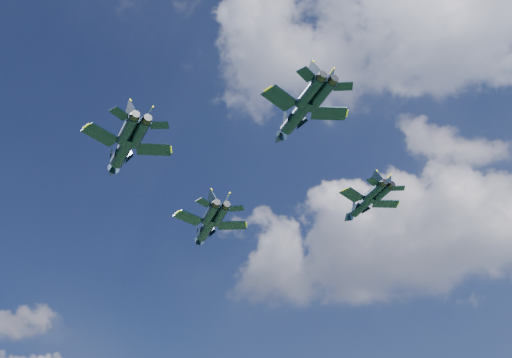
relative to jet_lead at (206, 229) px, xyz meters
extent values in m
cylinder|color=black|center=(0.42, -0.42, -0.08)|extent=(8.35, 8.41, 1.98)
cone|color=black|center=(-4.06, 4.10, -0.08)|extent=(3.33, 3.34, 1.87)
ellipsoid|color=brown|center=(-2.13, 2.15, 0.52)|extent=(2.97, 2.99, 0.90)
cube|color=black|center=(-0.85, -4.76, -0.08)|extent=(4.62, 5.76, 0.20)
cube|color=black|center=(4.77, 0.80, -0.08)|extent=(5.76, 4.58, 0.20)
cube|color=black|center=(4.03, -8.12, -0.08)|extent=(2.35, 3.00, 0.15)
cube|color=black|center=(8.08, -4.11, -0.08)|extent=(3.00, 2.33, 0.15)
cube|color=black|center=(4.58, -6.34, 1.45)|extent=(2.82, 1.94, 3.30)
cube|color=black|center=(6.29, -4.64, 1.45)|extent=(1.94, 2.83, 3.30)
cylinder|color=black|center=(0.42, -26.49, -0.29)|extent=(8.99, 7.78, 1.99)
cone|color=black|center=(-4.58, -22.47, -0.29)|extent=(3.41, 3.26, 1.88)
ellipsoid|color=brown|center=(-2.42, -24.20, 0.32)|extent=(3.14, 2.82, 0.91)
cube|color=black|center=(-0.35, -30.97, -0.29)|extent=(4.22, 5.69, 0.20)
cube|color=black|center=(4.63, -24.77, -0.29)|extent=(5.84, 4.99, 0.20)
cube|color=black|center=(4.90, -33.78, -0.29)|extent=(2.12, 2.91, 0.15)
cube|color=black|center=(8.50, -29.30, -0.29)|extent=(3.09, 2.57, 0.15)
cube|color=black|center=(5.25, -31.93, 1.25)|extent=(3.01, 1.93, 3.32)
cube|color=black|center=(6.77, -30.04, 1.25)|extent=(2.16, 2.64, 3.32)
cylinder|color=black|center=(28.91, 1.32, -1.77)|extent=(7.15, 6.39, 1.60)
cone|color=black|center=(24.97, 4.65, -1.77)|extent=(2.74, 2.65, 1.51)
ellipsoid|color=brown|center=(26.67, 3.21, -1.29)|extent=(2.51, 2.31, 0.73)
cube|color=black|center=(28.20, -2.27, -1.77)|extent=(3.47, 4.61, 0.16)
cube|color=black|center=(32.34, 2.62, -1.77)|extent=(4.70, 3.95, 0.16)
cube|color=black|center=(32.38, -4.64, -1.77)|extent=(1.75, 2.37, 0.12)
cube|color=black|center=(35.36, -1.10, -1.77)|extent=(2.48, 2.03, 0.12)
cube|color=black|center=(32.69, -3.16, -0.53)|extent=(2.39, 1.56, 2.68)
cube|color=black|center=(33.96, -1.66, -0.53)|extent=(1.69, 2.17, 2.68)
cylinder|color=black|center=(28.07, -25.51, -2.49)|extent=(8.09, 7.26, 1.82)
cone|color=black|center=(23.62, -21.72, -2.49)|extent=(3.11, 3.01, 1.71)
ellipsoid|color=brown|center=(25.54, -23.35, -1.93)|extent=(2.84, 2.62, 0.83)
cube|color=black|center=(27.26, -29.58, -2.49)|extent=(3.95, 5.23, 0.18)
cube|color=black|center=(31.96, -24.05, -2.49)|extent=(5.33, 4.47, 0.18)
cube|color=black|center=(31.98, -32.28, -2.49)|extent=(2.00, 2.69, 0.14)
cube|color=black|center=(35.38, -28.28, -2.49)|extent=(2.81, 2.30, 0.14)
cube|color=black|center=(32.35, -30.60, -1.08)|extent=(2.71, 1.77, 3.04)
cube|color=black|center=(33.79, -28.91, -1.08)|extent=(1.91, 2.46, 3.04)
camera|label=1|loc=(51.08, -87.73, -57.54)|focal=45.00mm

